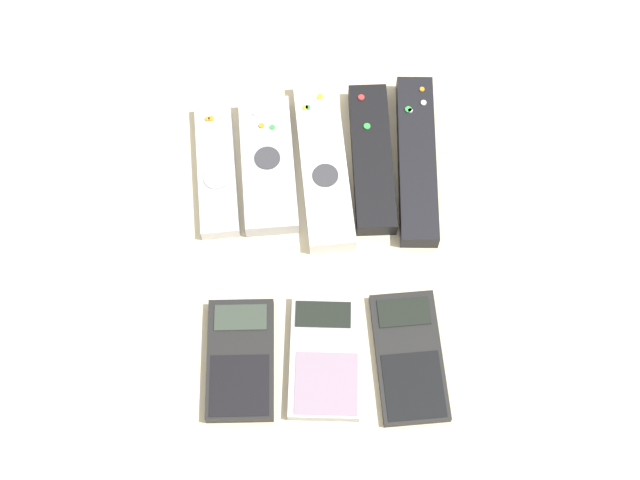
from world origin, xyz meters
TOP-DOWN VIEW (x-y plane):
  - ground_plane at (0.00, 0.00)m, footprint 3.00×3.00m
  - remote_0 at (-0.11, 0.13)m, footprint 0.05×0.17m
  - remote_1 at (-0.06, 0.13)m, footprint 0.07×0.17m
  - remote_2 at (0.01, 0.13)m, footprint 0.06×0.22m
  - remote_3 at (0.06, 0.14)m, footprint 0.04×0.18m
  - remote_4 at (0.11, 0.13)m, footprint 0.05×0.21m
  - calculator_0 at (-0.09, -0.09)m, footprint 0.07×0.13m
  - calculator_1 at (0.00, -0.09)m, footprint 0.08×0.13m
  - calculator_2 at (0.09, -0.10)m, footprint 0.07×0.14m

SIDE VIEW (x-z plane):
  - ground_plane at x=0.00m, z-range 0.00..0.00m
  - calculator_2 at x=0.09m, z-range 0.00..0.01m
  - calculator_1 at x=0.00m, z-range 0.00..0.02m
  - calculator_0 at x=-0.09m, z-range 0.00..0.02m
  - remote_0 at x=-0.11m, z-range 0.00..0.02m
  - remote_1 at x=-0.06m, z-range 0.00..0.02m
  - remote_3 at x=0.06m, z-range 0.00..0.02m
  - remote_2 at x=0.01m, z-range 0.00..0.02m
  - remote_4 at x=0.11m, z-range 0.00..0.02m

